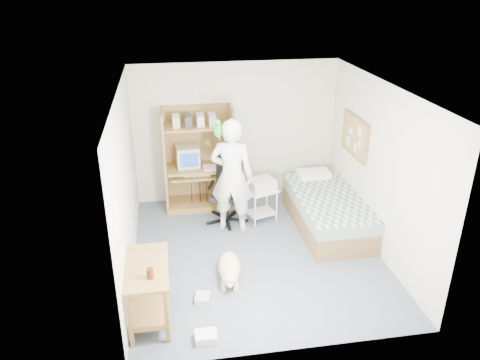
{
  "coord_description": "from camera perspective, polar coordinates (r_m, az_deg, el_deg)",
  "views": [
    {
      "loc": [
        -1.21,
        -5.86,
        3.88
      ],
      "look_at": [
        -0.19,
        0.38,
        1.05
      ],
      "focal_mm": 35.0,
      "sensor_mm": 36.0,
      "label": 1
    }
  ],
  "objects": [
    {
      "name": "floor",
      "position": [
        7.13,
        2.01,
        -8.86
      ],
      "size": [
        4.0,
        4.0,
        0.0
      ],
      "primitive_type": "plane",
      "color": "#4B5765",
      "rests_on": "ground"
    },
    {
      "name": "wall_back",
      "position": [
        8.37,
        -0.53,
        5.82
      ],
      "size": [
        3.6,
        0.02,
        2.5
      ],
      "primitive_type": "cube",
      "color": "beige",
      "rests_on": "floor"
    },
    {
      "name": "wall_right",
      "position": [
        7.09,
        16.58,
        1.3
      ],
      "size": [
        0.02,
        4.0,
        2.5
      ],
      "primitive_type": "cube",
      "color": "beige",
      "rests_on": "floor"
    },
    {
      "name": "wall_left",
      "position": [
        6.45,
        -13.72,
        -0.68
      ],
      "size": [
        0.02,
        4.0,
        2.5
      ],
      "primitive_type": "cube",
      "color": "beige",
      "rests_on": "floor"
    },
    {
      "name": "ceiling",
      "position": [
        6.14,
        2.35,
        11.12
      ],
      "size": [
        3.6,
        4.0,
        0.02
      ],
      "primitive_type": "cube",
      "color": "white",
      "rests_on": "wall_back"
    },
    {
      "name": "computer_hutch",
      "position": [
        8.2,
        -5.07,
        2.13
      ],
      "size": [
        1.2,
        0.63,
        1.8
      ],
      "color": "brown",
      "rests_on": "floor"
    },
    {
      "name": "bed",
      "position": [
        7.82,
        10.57,
        -3.67
      ],
      "size": [
        1.02,
        2.02,
        0.66
      ],
      "color": "brown",
      "rests_on": "floor"
    },
    {
      "name": "side_desk",
      "position": [
        5.77,
        -11.14,
        -12.36
      ],
      "size": [
        0.5,
        1.0,
        0.75
      ],
      "color": "brown",
      "rests_on": "floor"
    },
    {
      "name": "corkboard",
      "position": [
        7.77,
        13.83,
        5.2
      ],
      "size": [
        0.04,
        0.94,
        0.66
      ],
      "color": "olive",
      "rests_on": "wall_right"
    },
    {
      "name": "office_chair",
      "position": [
        7.83,
        -1.53,
        -2.24
      ],
      "size": [
        0.64,
        0.65,
        1.13
      ],
      "rotation": [
        0.0,
        0.0,
        -0.33
      ],
      "color": "black",
      "rests_on": "floor"
    },
    {
      "name": "person",
      "position": [
        7.33,
        -1.01,
        0.46
      ],
      "size": [
        0.79,
        0.65,
        1.87
      ],
      "primitive_type": "imported",
      "rotation": [
        0.0,
        0.0,
        2.81
      ],
      "color": "white",
      "rests_on": "floor"
    },
    {
      "name": "parrot",
      "position": [
        7.05,
        -2.71,
        6.19
      ],
      "size": [
        0.14,
        0.24,
        0.38
      ],
      "rotation": [
        0.0,
        0.0,
        -0.33
      ],
      "color": "#15951A",
      "rests_on": "person"
    },
    {
      "name": "dog",
      "position": [
        6.51,
        -1.29,
        -10.73
      ],
      "size": [
        0.39,
        0.96,
        0.36
      ],
      "rotation": [
        0.0,
        0.0,
        -0.13
      ],
      "color": "beige",
      "rests_on": "floor"
    },
    {
      "name": "printer_cart",
      "position": [
        7.84,
        2.6,
        -2.44
      ],
      "size": [
        0.57,
        0.51,
        0.57
      ],
      "rotation": [
        0.0,
        0.0,
        0.33
      ],
      "color": "silver",
      "rests_on": "floor"
    },
    {
      "name": "printer",
      "position": [
        7.72,
        2.64,
        -0.56
      ],
      "size": [
        0.5,
        0.44,
        0.18
      ],
      "primitive_type": "cube",
      "rotation": [
        0.0,
        0.0,
        0.33
      ],
      "color": "beige",
      "rests_on": "printer_cart"
    },
    {
      "name": "crt_monitor",
      "position": [
        8.15,
        -6.44,
        2.92
      ],
      "size": [
        0.41,
        0.44,
        0.36
      ],
      "rotation": [
        0.0,
        0.0,
        0.08
      ],
      "color": "beige",
      "rests_on": "computer_hutch"
    },
    {
      "name": "keyboard",
      "position": [
        8.11,
        -5.26,
        0.71
      ],
      "size": [
        0.45,
        0.17,
        0.03
      ],
      "primitive_type": "cube",
      "rotation": [
        0.0,
        0.0,
        -0.01
      ],
      "color": "beige",
      "rests_on": "computer_hutch"
    },
    {
      "name": "pencil_cup",
      "position": [
        8.16,
        -2.32,
        2.07
      ],
      "size": [
        0.08,
        0.08,
        0.12
      ],
      "primitive_type": "cylinder",
      "color": "gold",
      "rests_on": "computer_hutch"
    },
    {
      "name": "drink_glass",
      "position": [
        5.39,
        -10.91,
        -11.12
      ],
      "size": [
        0.08,
        0.08,
        0.12
      ],
      "primitive_type": "cylinder",
      "color": "#3F1D0A",
      "rests_on": "side_desk"
    },
    {
      "name": "floor_box_a",
      "position": [
        5.66,
        -4.18,
        -18.54
      ],
      "size": [
        0.26,
        0.21,
        0.1
      ],
      "primitive_type": "cube",
      "rotation": [
        0.0,
        0.0,
        -0.03
      ],
      "color": "white",
      "rests_on": "floor"
    },
    {
      "name": "floor_box_b",
      "position": [
        6.21,
        -4.6,
        -14.17
      ],
      "size": [
        0.22,
        0.25,
        0.08
      ],
      "primitive_type": "cube",
      "rotation": [
        0.0,
        0.0,
        -0.18
      ],
      "color": "beige",
      "rests_on": "floor"
    }
  ]
}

